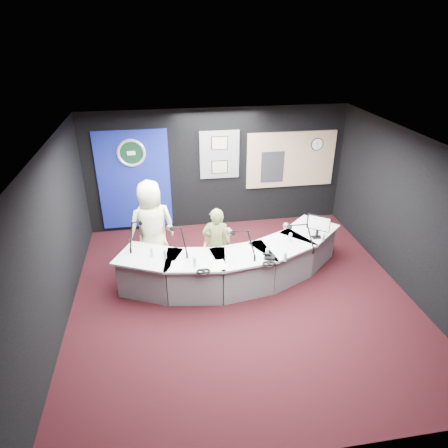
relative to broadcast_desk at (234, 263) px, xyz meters
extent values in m
plane|color=black|center=(0.05, -0.55, -0.38)|extent=(6.00, 6.00, 0.00)
cube|color=silver|center=(0.05, -0.55, 2.42)|extent=(6.00, 6.00, 0.02)
cube|color=black|center=(0.05, 2.45, 1.02)|extent=(6.00, 0.02, 2.80)
cube|color=black|center=(0.05, -3.55, 1.02)|extent=(6.00, 0.02, 2.80)
cube|color=black|center=(-2.95, -0.55, 1.02)|extent=(0.02, 6.00, 2.80)
cube|color=black|center=(3.05, -0.55, 1.02)|extent=(0.02, 6.00, 2.80)
cube|color=navy|center=(-1.85, 2.42, 0.88)|extent=(1.60, 0.05, 2.30)
torus|color=silver|center=(-1.85, 2.38, 1.52)|extent=(0.63, 0.07, 0.63)
cylinder|color=black|center=(-1.85, 2.38, 1.52)|extent=(0.48, 0.01, 0.48)
cube|color=slate|center=(0.10, 2.42, 1.38)|extent=(0.90, 0.04, 1.10)
cube|color=gray|center=(0.10, 2.39, 1.65)|extent=(0.34, 0.02, 0.27)
cube|color=gray|center=(0.10, 2.39, 1.09)|extent=(0.34, 0.02, 0.27)
cube|color=tan|center=(1.80, 2.42, 1.18)|extent=(2.12, 0.06, 1.32)
cube|color=#D4B685|center=(1.80, 2.41, 1.18)|extent=(2.00, 0.02, 1.20)
cube|color=black|center=(1.35, 2.39, 1.03)|extent=(0.55, 0.02, 0.75)
cylinder|color=white|center=(2.40, 2.39, 1.52)|extent=(0.28, 0.01, 0.28)
cube|color=gray|center=(-1.49, 0.97, 0.24)|extent=(0.51, 0.14, 0.70)
imported|color=beige|center=(-1.49, 0.72, 0.55)|extent=(1.02, 0.79, 1.85)
imported|color=olive|center=(-0.31, 0.16, 0.36)|extent=(0.60, 0.46, 1.47)
cube|color=black|center=(1.62, 0.07, 0.70)|extent=(0.36, 0.27, 0.29)
cube|color=black|center=(0.53, -0.51, 0.40)|extent=(0.22, 0.20, 0.05)
torus|color=black|center=(0.48, -0.69, 0.39)|extent=(0.21, 0.21, 0.04)
torus|color=black|center=(-0.66, -0.75, 0.39)|extent=(0.21, 0.21, 0.03)
cube|color=white|center=(-1.08, -0.49, 0.38)|extent=(0.24, 0.31, 0.00)
cube|color=white|center=(-0.37, -0.58, 0.38)|extent=(0.24, 0.33, 0.00)
camera|label=1|loc=(-1.21, -6.26, 4.10)|focal=32.00mm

